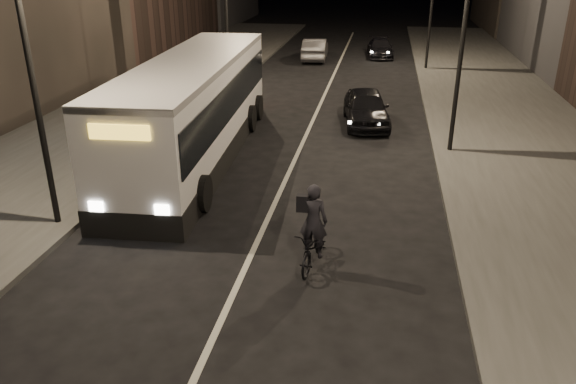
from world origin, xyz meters
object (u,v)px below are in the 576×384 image
at_px(cyclist_on_bicycle, 314,239).
at_px(car_far, 380,48).
at_px(car_near, 366,108).
at_px(car_mid, 315,49).
at_px(streetlight_left_near, 33,26).
at_px(streetlight_right_mid, 459,3).
at_px(city_bus, 195,105).

bearing_deg(cyclist_on_bicycle, car_far, 95.31).
xyz_separation_m(car_near, car_mid, (-4.09, 15.12, -0.02)).
bearing_deg(car_mid, car_far, -157.72).
bearing_deg(streetlight_left_near, car_far, 74.34).
height_order(streetlight_right_mid, car_far, streetlight_right_mid).
bearing_deg(car_far, car_near, -96.21).
bearing_deg(cyclist_on_bicycle, streetlight_left_near, 179.70).
height_order(cyclist_on_bicycle, car_mid, cyclist_on_bicycle).
xyz_separation_m(streetlight_right_mid, car_near, (-2.99, 3.30, -4.60)).
relative_size(cyclist_on_bicycle, car_mid, 0.49).
distance_m(cyclist_on_bicycle, car_far, 29.46).
bearing_deg(streetlight_right_mid, cyclist_on_bicycle, -112.68).
height_order(car_near, car_mid, car_near).
bearing_deg(streetlight_left_near, streetlight_right_mid, 36.88).
xyz_separation_m(city_bus, car_mid, (1.84, 20.25, -1.20)).
xyz_separation_m(streetlight_left_near, car_near, (7.67, 11.30, -4.60)).
distance_m(streetlight_right_mid, cyclist_on_bicycle, 10.73).
relative_size(cyclist_on_bicycle, car_near, 0.49).
distance_m(car_near, car_far, 17.20).
distance_m(cyclist_on_bicycle, car_near, 12.26).
xyz_separation_m(streetlight_right_mid, city_bus, (-8.93, -1.82, -3.42)).
xyz_separation_m(streetlight_right_mid, car_mid, (-7.09, 18.43, -4.62)).
height_order(cyclist_on_bicycle, car_far, cyclist_on_bicycle).
height_order(car_near, car_far, car_near).
bearing_deg(car_near, streetlight_left_near, -131.95).
bearing_deg(car_mid, car_near, 102.24).
bearing_deg(car_far, cyclist_on_bicycle, -97.20).
height_order(streetlight_right_mid, car_near, streetlight_right_mid).
distance_m(streetlight_right_mid, city_bus, 9.74).
xyz_separation_m(streetlight_right_mid, car_far, (-2.67, 20.50, -4.75)).
bearing_deg(cyclist_on_bicycle, streetlight_right_mid, 74.70).
bearing_deg(car_near, cyclist_on_bicycle, -101.25).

